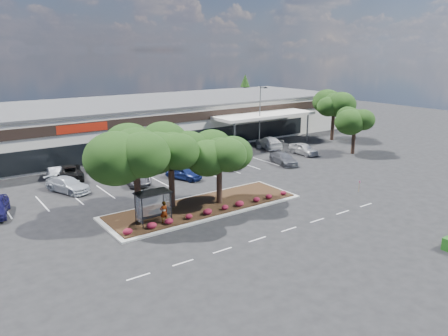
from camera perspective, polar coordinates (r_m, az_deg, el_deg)
ground at (r=37.25m, az=3.30°, el=-6.31°), size 160.00×160.00×0.00m
retail_store at (r=65.51m, az=-15.56°, el=5.41°), size 80.40×25.20×6.25m
landscape_island at (r=39.14m, az=-2.68°, el=-5.02°), size 18.00×6.00×0.26m
lane_markings at (r=45.29m, az=-5.11°, el=-2.40°), size 33.12×20.06×0.01m
shrub_row at (r=37.37m, az=-0.93°, el=-5.38°), size 17.00×0.80×0.50m
bus_shelter at (r=35.02m, az=-9.37°, el=-3.89°), size 2.75×1.55×2.59m
island_tree_west at (r=35.61m, az=-11.33°, el=-0.47°), size 7.20×7.20×7.89m
island_tree_mid at (r=37.78m, az=-6.92°, el=0.17°), size 6.60×6.60×7.32m
island_tree_east at (r=38.67m, az=-0.63°, el=0.01°), size 5.80×5.80×6.50m
tree_east_near at (r=61.31m, az=16.65°, el=4.79°), size 5.60×5.60×6.51m
tree_east_far at (r=70.04m, az=14.09°, el=6.65°), size 6.40×6.40×7.62m
conifer_north_east at (r=90.73m, az=2.75°, el=9.36°), size 3.96×3.96×9.00m
person_waiting at (r=35.19m, az=-7.87°, el=-5.72°), size 0.68×0.47×1.81m
light_pole at (r=62.43m, az=4.73°, el=6.10°), size 1.40×0.82×8.75m
survey_stake at (r=45.17m, az=17.24°, el=-2.13°), size 0.08×0.14×1.13m
car_1 at (r=45.88m, az=-19.75°, el=-2.07°), size 3.90×5.44×1.46m
car_2 at (r=46.74m, az=-11.50°, el=-1.23°), size 2.79×5.12×1.36m
car_3 at (r=47.64m, az=-5.28°, el=-0.63°), size 3.18×4.50×1.42m
car_4 at (r=51.68m, az=-2.83°, el=0.68°), size 2.63×4.49×1.44m
car_5 at (r=51.87m, az=-0.26°, el=0.81°), size 2.36×4.70×1.54m
car_7 at (r=54.24m, az=7.76°, el=1.23°), size 2.99×5.12×1.39m
car_8 at (r=59.74m, az=10.34°, el=2.48°), size 2.01×4.57×1.53m
car_9 at (r=50.50m, az=-19.58°, el=-0.45°), size 3.80×6.19×1.60m
car_10 at (r=50.87m, az=-21.12°, el=-0.59°), size 2.08×4.47×1.42m
car_11 at (r=54.05m, az=-12.76°, el=0.93°), size 3.59×5.36×1.37m
car_12 at (r=50.90m, az=-12.77°, el=0.12°), size 3.30×5.50×1.49m
car_13 at (r=55.07m, az=-2.42°, el=1.60°), size 3.00×4.68×1.46m
car_14 at (r=54.01m, az=-3.80°, el=1.33°), size 3.22×5.46×1.48m
car_15 at (r=57.86m, az=1.00°, el=2.27°), size 2.36×4.44×1.44m
car_16 at (r=62.95m, az=5.90°, el=3.35°), size 3.90×6.11×1.65m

